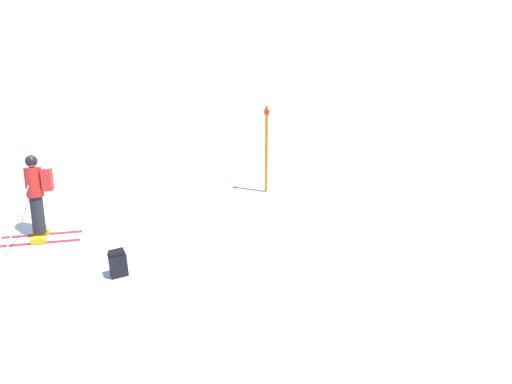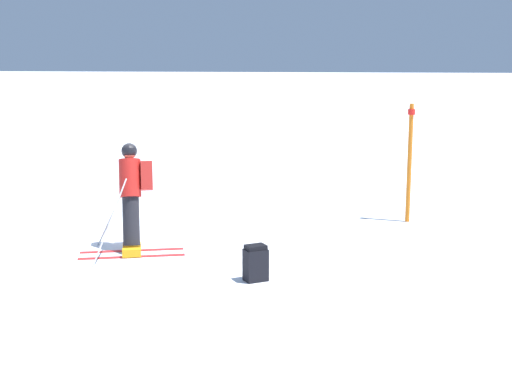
# 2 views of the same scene
# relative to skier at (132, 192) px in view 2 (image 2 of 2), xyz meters

# --- Properties ---
(ground_plane) EXTENTS (300.00, 300.00, 0.00)m
(ground_plane) POSITION_rel_skier_xyz_m (-1.17, 0.05, -0.93)
(ground_plane) COLOR white
(skier) EXTENTS (1.39, 1.67, 1.71)m
(skier) POSITION_rel_skier_xyz_m (0.00, 0.00, 0.00)
(skier) COLOR red
(skier) RESTS_ON ground
(spare_backpack) EXTENTS (0.35, 0.37, 0.50)m
(spare_backpack) POSITION_rel_skier_xyz_m (1.23, 2.18, -0.69)
(spare_backpack) COLOR black
(spare_backpack) RESTS_ON ground
(trail_marker) EXTENTS (0.13, 0.13, 2.18)m
(trail_marker) POSITION_rel_skier_xyz_m (-2.80, 4.31, 0.26)
(trail_marker) COLOR orange
(trail_marker) RESTS_ON ground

